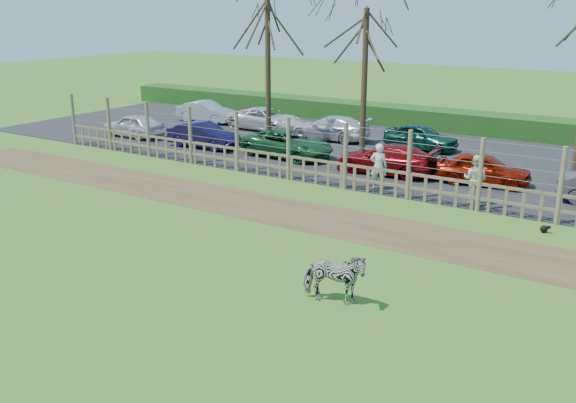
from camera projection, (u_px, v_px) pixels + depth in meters
The scene contains 20 objects.
ground at pixel (208, 257), 17.58m from camera, with size 120.00×120.00×0.00m, color olive.
dirt_strip at pixel (295, 213), 21.20m from camera, with size 34.00×2.80×0.01m, color brown.
asphalt at pixel (411, 156), 29.25m from camera, with size 44.00×13.00×0.04m, color #232326.
hedge at pixel (461, 122), 34.74m from camera, with size 46.00×2.00×1.10m, color #1E4716.
fence at pixel (345, 168), 23.79m from camera, with size 30.16×0.16×2.50m.
tree_left at pixel (268, 28), 29.35m from camera, with size 4.80×4.80×7.88m.
tree_mid at pixel (365, 46), 28.05m from camera, with size 4.80×4.80×6.83m.
zebra at pixel (334, 278), 14.63m from camera, with size 0.69×1.52×1.29m, color gray.
visitor_a at pixel (378, 166), 23.64m from camera, with size 0.63×0.41×1.72m, color silver.
visitor_b at pixel (475, 180), 21.87m from camera, with size 0.84×0.65×1.72m, color beige.
crow at pixel (544, 229), 19.40m from camera, with size 0.31×0.23×0.25m.
car_0 at pixel (133, 125), 33.17m from camera, with size 1.42×3.52×1.20m, color silver.
car_1 at pixel (204, 135), 30.70m from camera, with size 1.27×3.64×1.20m, color #1A113E.
car_2 at pixel (287, 144), 28.80m from camera, with size 1.99×4.32×1.20m, color #1C5329.
car_3 at pixel (386, 159), 25.94m from camera, with size 1.68×4.13×1.20m, color maroon.
car_4 at pixel (483, 169), 24.36m from camera, with size 1.42×3.52×1.20m, color maroon.
car_7 at pixel (206, 112), 37.41m from camera, with size 1.27×3.64×1.20m, color #AEB1BB.
car_8 at pixel (266, 119), 35.01m from camera, with size 1.99×4.32×1.20m, color silver.
car_9 at pixel (330, 128), 32.49m from camera, with size 1.68×4.13×1.20m, color silver.
car_10 at pixel (421, 137), 30.30m from camera, with size 1.42×3.52×1.20m, color #114636.
Camera 1 is at (10.66, -12.61, 6.61)m, focal length 40.00 mm.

